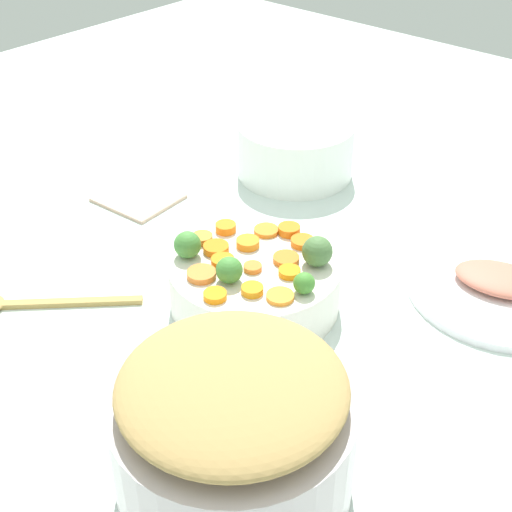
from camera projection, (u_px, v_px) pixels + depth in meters
tabletop at (248, 305)px, 1.04m from camera, size 2.40×2.40×0.02m
serving_bowl_carrots at (256, 283)px, 1.01m from camera, size 0.24×0.24×0.07m
metal_pot at (234, 445)px, 0.73m from camera, size 0.25×0.25×0.12m
stuffing_mound at (232, 387)px, 0.69m from camera, size 0.23×0.23×0.04m
carrot_slice_0 at (289, 230)px, 1.04m from camera, size 0.04×0.04×0.01m
carrot_slice_1 at (202, 274)px, 0.95m from camera, size 0.05×0.05×0.01m
carrot_slice_2 at (216, 248)px, 1.00m from camera, size 0.05×0.05×0.01m
carrot_slice_3 at (223, 261)px, 0.98m from camera, size 0.04×0.04×0.01m
carrot_slice_4 at (252, 290)px, 0.93m from camera, size 0.04×0.04×0.01m
carrot_slice_5 at (248, 243)px, 1.02m from camera, size 0.04×0.04×0.01m
carrot_slice_6 at (226, 228)px, 1.05m from camera, size 0.04×0.04×0.01m
carrot_slice_7 at (253, 267)px, 0.97m from camera, size 0.03×0.03×0.01m
carrot_slice_8 at (266, 231)px, 1.05m from camera, size 0.05×0.05×0.01m
carrot_slice_9 at (289, 272)px, 0.96m from camera, size 0.03×0.03×0.01m
carrot_slice_10 at (286, 259)px, 0.99m from camera, size 0.04×0.04×0.01m
carrot_slice_11 at (303, 242)px, 1.02m from camera, size 0.04×0.04×0.01m
carrot_slice_12 at (280, 296)px, 0.92m from camera, size 0.05×0.05×0.01m
carrot_slice_13 at (215, 295)px, 0.92m from camera, size 0.04×0.04×0.01m
carrot_slice_14 at (202, 238)px, 1.03m from camera, size 0.04×0.04×0.01m
brussels_sprout_0 at (229, 270)px, 0.94m from camera, size 0.04×0.04×0.04m
brussels_sprout_1 at (187, 245)px, 0.99m from camera, size 0.04×0.04×0.04m
brussels_sprout_2 at (317, 251)px, 0.97m from camera, size 0.04×0.04×0.04m
brussels_sprout_3 at (304, 283)px, 0.92m from camera, size 0.03×0.03×0.03m
wooden_spoon at (7, 304)px, 1.01m from camera, size 0.21×0.21×0.01m
casserole_dish at (295, 149)px, 1.32m from camera, size 0.21×0.21×0.10m
ham_plate at (503, 288)px, 1.04m from camera, size 0.28×0.28×0.01m
ham_slice_main at (501, 279)px, 1.03m from camera, size 0.15×0.12×0.02m
dish_towel at (138, 198)px, 1.27m from camera, size 0.14×0.12×0.01m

